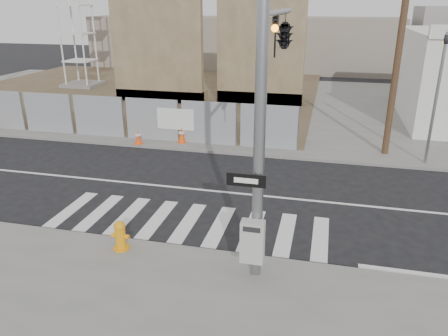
% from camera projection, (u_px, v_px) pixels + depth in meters
% --- Properties ---
extents(ground, '(100.00, 100.00, 0.00)m').
position_uv_depth(ground, '(209.00, 191.00, 15.71)').
color(ground, black).
rests_on(ground, ground).
extents(sidewalk_far, '(50.00, 20.00, 0.12)m').
position_uv_depth(sidewalk_far, '(266.00, 105.00, 28.40)').
color(sidewalk_far, slate).
rests_on(sidewalk_far, ground).
extents(signal_pole, '(0.96, 5.87, 7.00)m').
position_uv_depth(signal_pole, '(277.00, 65.00, 11.60)').
color(signal_pole, gray).
rests_on(signal_pole, sidewalk_near).
extents(far_signal_pole, '(0.16, 0.20, 5.60)m').
position_uv_depth(far_signal_pole, '(439.00, 81.00, 16.88)').
color(far_signal_pole, gray).
rests_on(far_signal_pole, sidewalk_far).
extents(chain_link_fence, '(24.60, 0.04, 2.00)m').
position_uv_depth(chain_link_fence, '(45.00, 113.00, 22.04)').
color(chain_link_fence, gray).
rests_on(chain_link_fence, sidewalk_far).
extents(concrete_wall_left, '(6.00, 1.30, 8.00)m').
position_uv_depth(concrete_wall_left, '(158.00, 52.00, 27.92)').
color(concrete_wall_left, brown).
rests_on(concrete_wall_left, sidewalk_far).
extents(concrete_wall_right, '(5.50, 1.30, 8.00)m').
position_uv_depth(concrete_wall_right, '(261.00, 53.00, 27.40)').
color(concrete_wall_right, brown).
rests_on(concrete_wall_right, sidewalk_far).
extents(utility_pole_right, '(1.60, 0.28, 10.00)m').
position_uv_depth(utility_pole_right, '(401.00, 33.00, 17.41)').
color(utility_pole_right, brown).
rests_on(utility_pole_right, sidewalk_far).
extents(fire_hydrant, '(0.50, 0.44, 0.82)m').
position_uv_depth(fire_hydrant, '(120.00, 235.00, 11.65)').
color(fire_hydrant, orange).
rests_on(fire_hydrant, sidewalk_near).
extents(traffic_cone_c, '(0.36, 0.36, 0.67)m').
position_uv_depth(traffic_cone_c, '(138.00, 137.00, 20.39)').
color(traffic_cone_c, '#FF480D').
rests_on(traffic_cone_c, sidewalk_far).
extents(traffic_cone_d, '(0.49, 0.49, 0.75)m').
position_uv_depth(traffic_cone_d, '(182.00, 135.00, 20.58)').
color(traffic_cone_d, '#EF4E0C').
rests_on(traffic_cone_d, sidewalk_far).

